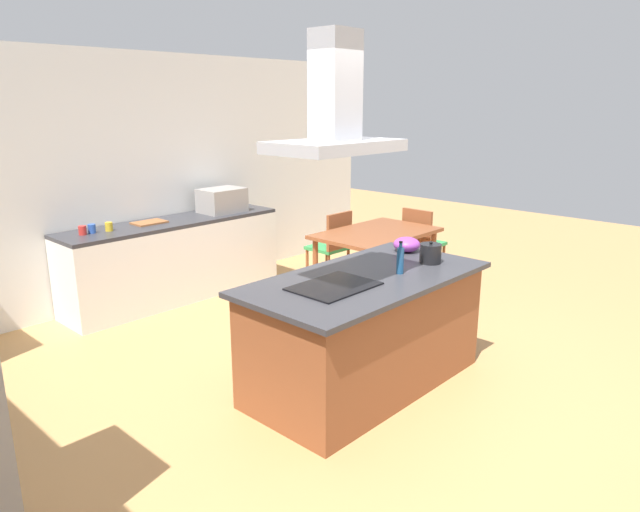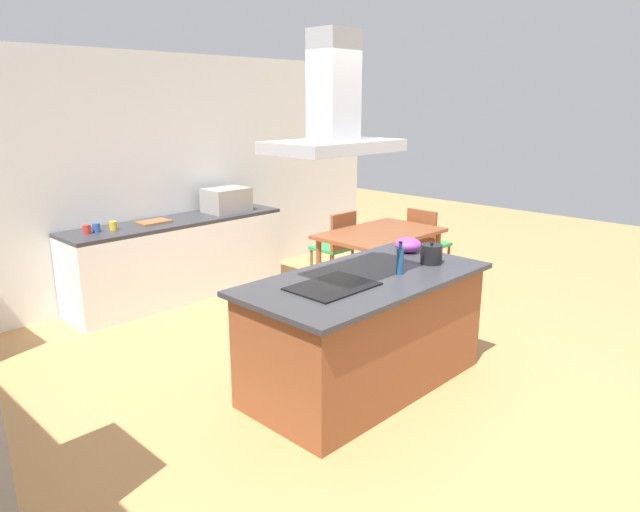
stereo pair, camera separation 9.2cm
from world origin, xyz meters
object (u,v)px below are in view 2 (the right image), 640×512
(tea_kettle, at_px, (431,254))
(coffee_mug_blue, at_px, (96,228))
(dining_table, at_px, (380,239))
(range_hood, at_px, (334,114))
(chair_facing_back_wall, at_px, (337,243))
(cooktop, at_px, (333,286))
(coffee_mug_red, at_px, (87,229))
(cutting_board, at_px, (154,222))
(mixing_bowl, at_px, (408,245))
(countertop_microwave, at_px, (226,200))
(coffee_mug_yellow, at_px, (113,226))
(chair_at_right_end, at_px, (426,239))
(olive_oil_bottle, at_px, (400,260))

(tea_kettle, distance_m, coffee_mug_blue, 3.37)
(dining_table, distance_m, range_hood, 2.90)
(tea_kettle, height_order, coffee_mug_blue, tea_kettle)
(dining_table, distance_m, chair_facing_back_wall, 0.68)
(cooktop, xyz_separation_m, coffee_mug_red, (-0.47, 2.92, 0.04))
(chair_facing_back_wall, bearing_deg, cutting_board, 152.79)
(tea_kettle, distance_m, dining_table, 1.87)
(cutting_board, relative_size, dining_table, 0.24)
(mixing_bowl, xyz_separation_m, range_hood, (-1.18, -0.20, 1.14))
(cutting_board, bearing_deg, mixing_bowl, -71.64)
(tea_kettle, relative_size, cutting_board, 0.67)
(cutting_board, xyz_separation_m, dining_table, (1.89, -1.64, -0.24))
(countertop_microwave, bearing_deg, coffee_mug_yellow, 179.65)
(range_hood, bearing_deg, cooktop, 0.00)
(coffee_mug_yellow, height_order, chair_at_right_end, coffee_mug_yellow)
(coffee_mug_blue, bearing_deg, coffee_mug_yellow, -12.21)
(chair_facing_back_wall, bearing_deg, coffee_mug_blue, 159.14)
(coffee_mug_red, height_order, coffee_mug_yellow, same)
(tea_kettle, bearing_deg, chair_facing_back_wall, 61.26)
(tea_kettle, xyz_separation_m, dining_table, (1.16, 1.44, -0.31))
(cooktop, distance_m, coffee_mug_red, 2.95)
(mixing_bowl, distance_m, dining_table, 1.50)
(dining_table, bearing_deg, cutting_board, 139.13)
(chair_at_right_end, bearing_deg, mixing_bowl, -150.18)
(tea_kettle, height_order, chair_facing_back_wall, tea_kettle)
(mixing_bowl, height_order, chair_facing_back_wall, mixing_bowl)
(cooktop, xyz_separation_m, dining_table, (2.17, 1.29, -0.24))
(tea_kettle, distance_m, countertop_microwave, 3.04)
(coffee_mug_blue, relative_size, chair_at_right_end, 0.10)
(coffee_mug_red, bearing_deg, cooktop, -80.84)
(tea_kettle, xyz_separation_m, olive_oil_bottle, (-0.42, 0.00, 0.03))
(olive_oil_bottle, bearing_deg, chair_at_right_end, 30.01)
(range_hood, bearing_deg, cutting_board, 84.63)
(cooktop, xyz_separation_m, tea_kettle, (1.01, -0.15, 0.07))
(countertop_microwave, distance_m, range_hood, 3.30)
(chair_facing_back_wall, xyz_separation_m, chair_at_right_end, (0.92, -0.67, 0.00))
(coffee_mug_yellow, relative_size, range_hood, 0.10)
(countertop_microwave, relative_size, dining_table, 0.36)
(olive_oil_bottle, distance_m, range_hood, 1.25)
(tea_kettle, height_order, coffee_mug_red, tea_kettle)
(coffee_mug_yellow, xyz_separation_m, range_hood, (0.21, -2.89, 1.16))
(chair_facing_back_wall, relative_size, range_hood, 0.99)
(coffee_mug_blue, height_order, chair_facing_back_wall, coffee_mug_blue)
(tea_kettle, distance_m, mixing_bowl, 0.39)
(cooktop, relative_size, range_hood, 0.67)
(cutting_board, distance_m, range_hood, 3.18)
(cooktop, height_order, coffee_mug_blue, coffee_mug_blue)
(cooktop, distance_m, mixing_bowl, 1.20)
(olive_oil_bottle, height_order, cutting_board, olive_oil_bottle)
(coffee_mug_red, height_order, cutting_board, coffee_mug_red)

